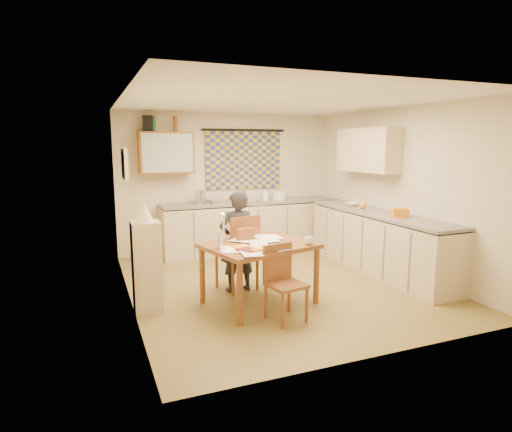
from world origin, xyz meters
name	(u,v)px	position (x,y,z in m)	size (l,w,h in m)	color
floor	(278,284)	(0.00, 0.00, -0.01)	(4.00, 4.50, 0.02)	brown
ceiling	(280,100)	(0.00, 0.00, 2.51)	(4.00, 4.50, 0.02)	white
wall_back	(228,182)	(0.00, 2.26, 1.25)	(4.00, 0.02, 2.50)	beige
wall_front	(387,224)	(0.00, -2.26, 1.25)	(4.00, 0.02, 2.50)	beige
wall_left	(126,203)	(-2.01, 0.00, 1.25)	(0.02, 4.50, 2.50)	beige
wall_right	(398,190)	(2.01, 0.00, 1.25)	(0.02, 4.50, 2.50)	beige
window_blind	(244,160)	(0.30, 2.22, 1.65)	(1.45, 0.03, 1.05)	navy
curtain_rod	(244,130)	(0.30, 2.20, 2.20)	(0.04, 0.04, 1.60)	black
wall_cabinet	(166,153)	(-1.15, 2.08, 1.80)	(0.90, 0.34, 0.70)	brown
wall_cabinet_glass	(168,153)	(-1.15, 1.91, 1.80)	(0.84, 0.02, 0.64)	#99B2A5
upper_cabinet_right	(368,150)	(1.83, 0.55, 1.85)	(0.34, 1.30, 0.70)	tan
framed_print	(124,164)	(-1.97, 0.40, 1.70)	(0.04, 0.50, 0.40)	beige
print_canvas	(126,164)	(-1.95, 0.40, 1.70)	(0.01, 0.42, 0.32)	white
counter_back	(252,226)	(0.36, 1.95, 0.45)	(3.30, 0.62, 0.92)	tan
counter_right	(378,242)	(1.70, 0.01, 0.45)	(0.62, 2.95, 0.92)	tan
stove	(431,262)	(1.70, -1.07, 0.42)	(0.55, 0.55, 0.85)	white
sink	(249,203)	(0.31, 1.95, 0.88)	(0.55, 0.45, 0.10)	silver
tap	(245,193)	(0.29, 2.13, 1.06)	(0.03, 0.03, 0.28)	silver
dish_rack	(218,201)	(-0.28, 1.95, 0.95)	(0.35, 0.30, 0.06)	silver
kettle	(200,197)	(-0.61, 1.95, 1.04)	(0.18, 0.18, 0.24)	silver
mixing_bowl	(279,195)	(0.90, 1.95, 1.00)	(0.24, 0.24, 0.16)	white
soap_bottle	(265,194)	(0.64, 2.00, 1.02)	(0.11, 0.11, 0.21)	white
bowl	(352,204)	(1.70, 0.75, 0.95)	(0.24, 0.24, 0.05)	white
orange_bag	(400,213)	(1.70, -0.43, 0.98)	(0.22, 0.16, 0.12)	orange
fruit_orange	(362,206)	(1.65, 0.39, 0.97)	(0.10, 0.10, 0.10)	orange
speaker	(148,124)	(-1.43, 2.08, 2.28)	(0.16, 0.20, 0.26)	black
bottle_green	(154,124)	(-1.33, 2.08, 2.28)	(0.07, 0.07, 0.26)	#195926
bottle_brown	(176,124)	(-0.97, 2.08, 2.28)	(0.07, 0.07, 0.26)	brown
dining_table	(259,273)	(-0.53, -0.59, 0.38)	(1.44, 1.23, 0.75)	brown
chair_far	(238,266)	(-0.60, 0.01, 0.32)	(0.57, 0.57, 1.02)	brown
chair_near	(285,297)	(-0.45, -1.17, 0.26)	(0.44, 0.44, 0.84)	brown
person	(237,241)	(-0.63, -0.06, 0.68)	(0.51, 0.34, 1.35)	black
shelf_stand	(147,267)	(-1.84, -0.35, 0.54)	(0.32, 0.30, 1.07)	tan
lampshade	(144,212)	(-1.84, -0.35, 1.18)	(0.20, 0.20, 0.22)	beige
letter_rack	(245,234)	(-0.63, -0.36, 0.83)	(0.22, 0.10, 0.16)	brown
mug	(309,241)	(0.01, -0.85, 0.80)	(0.15, 0.15, 0.09)	white
magazine	(242,252)	(-0.88, -0.93, 0.76)	(0.26, 0.30, 0.02)	maroon
book	(237,249)	(-0.88, -0.78, 0.76)	(0.27, 0.32, 0.02)	orange
orange_box	(256,251)	(-0.72, -0.97, 0.77)	(0.12, 0.08, 0.04)	orange
eyeglasses	(286,246)	(-0.28, -0.82, 0.76)	(0.13, 0.04, 0.02)	black
candle_holder	(220,241)	(-1.04, -0.64, 0.84)	(0.06, 0.06, 0.18)	silver
candle	(224,224)	(-1.00, -0.67, 1.04)	(0.02, 0.02, 0.22)	white
candle_flame	(222,214)	(-1.02, -0.66, 1.16)	(0.02, 0.02, 0.02)	#FFCC66
papers	(256,244)	(-0.59, -0.64, 0.76)	(0.93, 1.15, 0.02)	white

